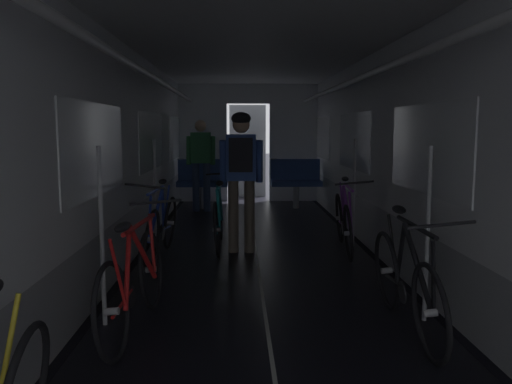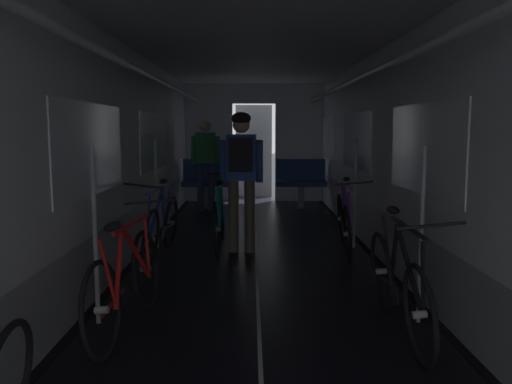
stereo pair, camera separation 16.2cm
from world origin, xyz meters
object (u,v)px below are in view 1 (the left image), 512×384
bench_seat_far_right (296,179)px  person_standing_near_bench (201,159)px  bicycle_blue (161,226)px  bicycle_red (134,282)px  person_cyclist_aisle (241,166)px  bicycle_purple (344,221)px  bicycle_black (406,282)px  bicycle_teal_in_aisle (218,218)px  bench_seat_far_left (203,179)px

bench_seat_far_right → person_standing_near_bench: person_standing_near_bench is taller
bicycle_blue → bicycle_red: bearing=-86.8°
bicycle_red → person_cyclist_aisle: size_ratio=0.98×
bicycle_red → bicycle_purple: size_ratio=1.00×
bicycle_red → bicycle_purple: (2.11, 2.49, -0.00)m
bicycle_purple → person_standing_near_bench: person_standing_near_bench is taller
bicycle_purple → person_cyclist_aisle: (-1.28, -0.02, 0.69)m
bicycle_black → bicycle_purple: size_ratio=1.00×
bicycle_black → bicycle_blue: bearing=133.0°
bench_seat_far_right → bicycle_red: bearing=-107.3°
person_cyclist_aisle → bicycle_teal_in_aisle: person_cyclist_aisle is taller
bench_seat_far_right → person_standing_near_bench: bearing=-168.2°
bicycle_black → bicycle_purple: bearing=88.6°
bicycle_black → bicycle_purple: (0.06, 2.58, -0.00)m
person_cyclist_aisle → bicycle_teal_in_aisle: (-0.29, 0.27, -0.69)m
bench_seat_far_right → bicycle_black: size_ratio=0.58×
person_standing_near_bench → bicycle_teal_in_aisle: bearing=-81.9°
bench_seat_far_left → bicycle_purple: size_ratio=0.58×
bicycle_blue → bicycle_teal_in_aisle: 0.83m
bench_seat_far_left → bicycle_teal_in_aisle: (0.43, -3.36, -0.18)m
bicycle_red → person_cyclist_aisle: (0.83, 2.48, 0.69)m
bicycle_red → bicycle_teal_in_aisle: 2.79m
bicycle_black → person_standing_near_bench: person_standing_near_bench is taller
bicycle_blue → bicycle_black: bearing=-47.0°
bench_seat_far_left → bench_seat_far_right: 1.80m
bicycle_black → bicycle_red: 2.05m
bicycle_black → person_standing_near_bench: size_ratio=1.00×
person_cyclist_aisle → person_standing_near_bench: 3.33m
bicycle_red → bench_seat_far_right: bearing=72.7°
bench_seat_far_right → bicycle_black: (0.14, -6.19, -0.19)m
bicycle_red → person_standing_near_bench: (0.11, 5.73, 0.59)m
bicycle_blue → person_standing_near_bench: bearing=86.2°
bench_seat_far_right → bicycle_purple: (0.20, -3.61, -0.19)m
bench_seat_far_right → person_cyclist_aisle: bearing=-106.5°
person_standing_near_bench → bicycle_black: bearing=-71.6°
bench_seat_far_right → bicycle_purple: 3.62m
bicycle_purple → person_cyclist_aisle: person_cyclist_aisle is taller
bicycle_teal_in_aisle → bicycle_blue: bearing=-142.3°
bicycle_red → person_standing_near_bench: 5.76m
bench_seat_far_right → bicycle_teal_in_aisle: bench_seat_far_right is taller
bicycle_black → person_cyclist_aisle: bearing=115.4°
bench_seat_far_left → person_standing_near_bench: 0.55m
bicycle_teal_in_aisle → bench_seat_far_left: bearing=97.3°
bench_seat_far_right → bicycle_teal_in_aisle: (-1.37, -3.36, -0.18)m
bench_seat_far_left → person_cyclist_aisle: bearing=-78.7°
bench_seat_far_left → bicycle_red: bench_seat_far_left is taller
bicycle_black → bicycle_teal_in_aisle: (-1.51, 2.83, 0.00)m
bench_seat_far_left → bicycle_blue: size_ratio=0.58×
bench_seat_far_right → person_cyclist_aisle: person_cyclist_aisle is taller
bench_seat_far_left → bench_seat_far_right: bearing=0.0°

